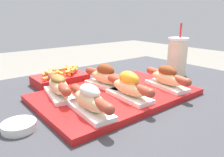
# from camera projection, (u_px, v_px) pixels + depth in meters

# --- Properties ---
(serving_tray) EXTENTS (0.49, 0.32, 0.02)m
(serving_tray) POSITION_uv_depth(u_px,v_px,m) (116.00, 94.00, 0.70)
(serving_tray) COLOR red
(serving_tray) RESTS_ON patio_table
(hot_dog_0) EXTENTS (0.07, 0.20, 0.07)m
(hot_dog_0) POSITION_uv_depth(u_px,v_px,m) (90.00, 100.00, 0.54)
(hot_dog_0) COLOR white
(hot_dog_0) RESTS_ON serving_tray
(hot_dog_1) EXTENTS (0.07, 0.20, 0.08)m
(hot_dog_1) POSITION_uv_depth(u_px,v_px,m) (129.00, 87.00, 0.64)
(hot_dog_1) COLOR white
(hot_dog_1) RESTS_ON serving_tray
(hot_dog_2) EXTENTS (0.08, 0.20, 0.08)m
(hot_dog_2) POSITION_uv_depth(u_px,v_px,m) (167.00, 78.00, 0.73)
(hot_dog_2) COLOR white
(hot_dog_2) RESTS_ON serving_tray
(hot_dog_3) EXTENTS (0.09, 0.20, 0.07)m
(hot_dog_3) POSITION_uv_depth(u_px,v_px,m) (59.00, 86.00, 0.65)
(hot_dog_3) COLOR white
(hot_dog_3) RESTS_ON serving_tray
(hot_dog_4) EXTENTS (0.08, 0.20, 0.08)m
(hot_dog_4) POSITION_uv_depth(u_px,v_px,m) (105.00, 77.00, 0.74)
(hot_dog_4) COLOR white
(hot_dog_4) RESTS_ON serving_tray
(sauce_bowl) EXTENTS (0.08, 0.08, 0.02)m
(sauce_bowl) POSITION_uv_depth(u_px,v_px,m) (19.00, 126.00, 0.50)
(sauce_bowl) COLOR silver
(sauce_bowl) RESTS_ON patio_table
(drink_cup) EXTENTS (0.09, 0.09, 0.22)m
(drink_cup) POSITION_uv_depth(u_px,v_px,m) (177.00, 56.00, 0.94)
(drink_cup) COLOR beige
(drink_cup) RESTS_ON patio_table
(fries_basket) EXTENTS (0.19, 0.15, 0.06)m
(fries_basket) POSITION_uv_depth(u_px,v_px,m) (60.00, 78.00, 0.84)
(fries_basket) COLOR red
(fries_basket) RESTS_ON patio_table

